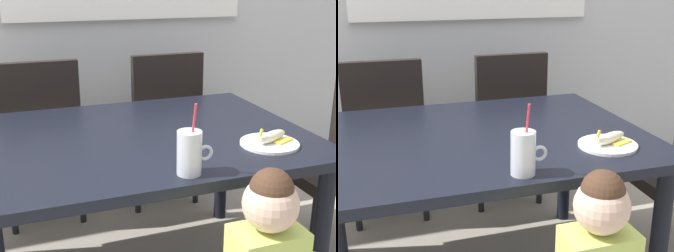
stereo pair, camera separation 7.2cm
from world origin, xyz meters
TOP-DOWN VIEW (x-y plane):
  - dining_table at (0.00, 0.00)m, footprint 1.41×1.05m
  - dining_chair_left at (-0.34, 0.77)m, footprint 0.44×0.44m
  - dining_chair_right at (0.37, 0.77)m, footprint 0.44×0.44m
  - milk_cup at (0.05, -0.44)m, footprint 0.13×0.08m
  - snack_plate at (0.46, -0.29)m, footprint 0.23×0.23m
  - peeled_banana at (0.47, -0.29)m, footprint 0.18×0.13m

SIDE VIEW (x-z plane):
  - dining_chair_left at x=-0.34m, z-range 0.06..1.02m
  - dining_chair_right at x=0.37m, z-range 0.06..1.02m
  - dining_table at x=0.00m, z-range 0.28..1.02m
  - snack_plate at x=0.46m, z-range 0.74..0.75m
  - peeled_banana at x=0.47m, z-range 0.73..0.80m
  - milk_cup at x=0.05m, z-range 0.68..0.93m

